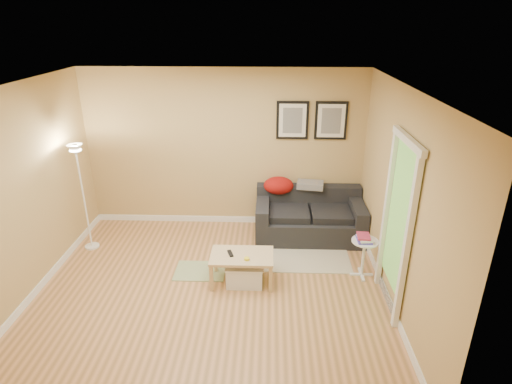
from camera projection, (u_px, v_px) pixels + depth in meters
floor at (212, 291)px, 5.43m from camera, size 4.50×4.50×0.00m
ceiling at (201, 88)px, 4.42m from camera, size 4.50×4.50×0.00m
wall_back at (225, 150)px, 6.77m from camera, size 4.50×0.00×4.50m
wall_front at (168, 309)px, 3.09m from camera, size 4.50×0.00×4.50m
wall_left at (20, 197)px, 5.00m from camera, size 0.00×4.00×4.00m
wall_right at (399, 203)px, 4.86m from camera, size 0.00×4.00×4.00m
baseboard_back at (227, 219)px, 7.25m from camera, size 4.50×0.02×0.10m
baseboard_left at (42, 284)px, 5.49m from camera, size 0.02×4.00×0.10m
baseboard_right at (385, 291)px, 5.34m from camera, size 0.02×4.00×0.10m
sofa at (309, 215)px, 6.65m from camera, size 1.70×0.90×0.75m
red_throw at (279, 185)px, 6.76m from camera, size 0.48×0.36×0.28m
plaid_throw at (310, 185)px, 6.76m from camera, size 0.45×0.32×0.10m
framed_print_left at (292, 120)px, 6.52m from camera, size 0.50×0.04×0.60m
framed_print_right at (331, 121)px, 6.50m from camera, size 0.50×0.04×0.60m
area_rug at (306, 257)px, 6.19m from camera, size 1.25×0.85×0.01m
green_runner at (200, 271)px, 5.85m from camera, size 0.70×0.50×0.01m
coffee_table at (242, 268)px, 5.55m from camera, size 0.90×0.65×0.41m
remote_control at (230, 253)px, 5.49m from camera, size 0.10×0.17×0.02m
tape_roll at (247, 259)px, 5.36m from camera, size 0.07×0.07×0.03m
storage_bin at (245, 274)px, 5.54m from camera, size 0.49×0.36×0.30m
side_table at (363, 258)px, 5.66m from camera, size 0.36×0.36×0.55m
book_stack at (364, 238)px, 5.54m from camera, size 0.19×0.25×0.08m
floor_lamp at (84, 201)px, 6.17m from camera, size 0.21×0.21×1.65m
doorway at (395, 230)px, 4.83m from camera, size 0.12×1.01×2.13m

